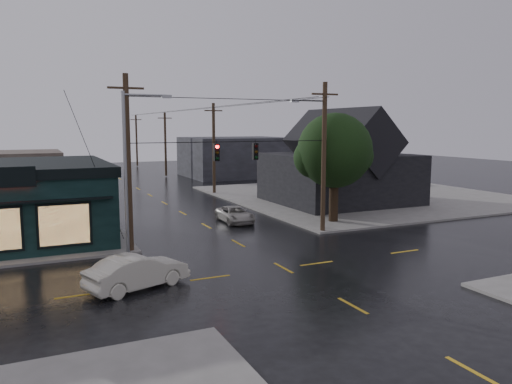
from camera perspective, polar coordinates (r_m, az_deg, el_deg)
name	(u,v)px	position (r m, az deg, el deg)	size (l,w,h in m)	color
ground_plane	(283,268)	(26.02, 3.15, -8.66)	(160.00, 160.00, 0.00)	black
sidewalk_ne	(363,195)	(53.19, 12.08, -0.37)	(28.00, 28.00, 0.15)	slate
ne_building	(340,156)	(47.42, 9.56, 4.09)	(12.60, 11.60, 8.75)	black
corner_tree	(335,151)	(37.50, 8.98, 4.66)	(5.58, 5.58, 8.10)	black
utility_pole_nw	(131,253)	(29.91, -14.06, -6.73)	(2.00, 0.32, 10.15)	#352617
utility_pole_ne	(322,232)	(34.66, 7.60, -4.60)	(2.00, 0.32, 10.15)	#352617
utility_pole_far_a	(214,194)	(53.76, -4.79, -0.22)	(2.00, 0.32, 9.65)	#352617
utility_pole_far_b	(166,177)	(72.74, -10.23, 1.72)	(2.00, 0.32, 9.15)	#352617
utility_pole_far_c	(137,167)	(92.16, -13.40, 2.85)	(2.00, 0.32, 9.15)	#352617
span_signal_assembly	(236,151)	(30.95, -2.30, 4.66)	(13.00, 0.48, 1.23)	black
streetlight_nw	(128,256)	(29.19, -14.38, -7.09)	(5.40, 0.30, 9.15)	gray
streetlight_ne	(323,230)	(35.50, 7.68, -4.31)	(5.40, 0.30, 9.15)	gray
bg_building_west	(4,172)	(62.28, -26.87, 2.09)	(12.00, 10.00, 4.40)	#3A2F2A
bg_building_east	(235,157)	(72.70, -2.39, 4.05)	(14.00, 12.00, 5.60)	black
sedan_cream	(138,272)	(23.28, -13.39, -8.85)	(1.63, 4.69, 1.54)	beige
suv_silver	(235,214)	(37.86, -2.42, -2.59)	(1.98, 4.29, 1.19)	gray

